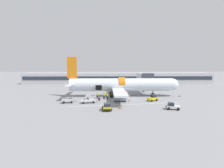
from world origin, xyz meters
TOP-DOWN VIEW (x-y plane):
  - ground_plane at (0.00, 0.00)m, footprint 500.00×500.00m
  - apron_marking_line at (-1.50, -8.38)m, footprint 24.71×3.84m
  - terminal_strip at (0.00, 42.39)m, footprint 93.76×9.65m
  - jet_bridge_stub at (6.43, 9.59)m, footprint 3.41×12.67m
  - airplane at (-2.00, 2.49)m, footprint 32.73×29.00m
  - baggage_tug_lead at (7.21, -13.15)m, footprint 2.91×2.21m
  - baggage_tug_mid at (-5.66, -13.33)m, footprint 2.03×3.29m
  - baggage_tug_rear at (5.60, -4.35)m, footprint 2.91×2.47m
  - baggage_cart_loading at (-9.72, -2.06)m, footprint 3.60×1.94m
  - baggage_cart_queued at (-9.91, -6.60)m, footprint 4.34×2.24m
  - baggage_cart_empty at (-14.68, -6.32)m, footprint 3.58×2.09m
  - ground_crew_loader_a at (-5.54, -1.99)m, footprint 0.43×0.59m
  - ground_crew_loader_b at (-6.43, -1.41)m, footprint 0.59×0.55m
  - ground_crew_driver at (-8.19, -0.30)m, footprint 0.52×0.52m
  - ground_crew_supervisor at (-5.77, -0.06)m, footprint 0.50×0.56m
  - suitcase_on_tarmac_upright at (-7.60, -3.46)m, footprint 0.49×0.41m
  - safety_cone_nose at (14.78, 1.64)m, footprint 0.55×0.55m
  - safety_cone_engine_left at (-3.05, -12.09)m, footprint 0.51×0.51m
  - safety_cone_wingtip at (-0.28, -4.56)m, footprint 0.48×0.48m

SIDE VIEW (x-z plane):
  - ground_plane at x=0.00m, z-range 0.00..0.00m
  - apron_marking_line at x=-1.50m, z-range 0.00..0.01m
  - safety_cone_wingtip at x=-0.28m, z-range -0.02..0.60m
  - safety_cone_engine_left at x=-3.05m, z-range -0.02..0.64m
  - suitcase_on_tarmac_upright at x=-7.60m, z-range -0.05..0.71m
  - safety_cone_nose at x=14.78m, z-range -0.02..0.70m
  - baggage_cart_queued at x=-9.91m, z-range -0.03..1.02m
  - baggage_cart_loading at x=-9.72m, z-range -0.01..1.11m
  - baggage_tug_lead at x=7.21m, z-range -0.10..1.27m
  - baggage_cart_empty at x=-14.68m, z-range 0.00..1.18m
  - baggage_tug_mid at x=-5.66m, z-range -0.09..1.35m
  - baggage_tug_rear at x=5.60m, z-range -0.13..1.44m
  - ground_crew_driver at x=-8.19m, z-range 0.04..1.66m
  - ground_crew_supervisor at x=-5.77m, z-range 0.04..1.69m
  - ground_crew_loader_a at x=-5.54m, z-range 0.04..1.73m
  - ground_crew_loader_b at x=-6.43m, z-range 0.05..1.82m
  - terminal_strip at x=0.00m, z-range 0.00..5.29m
  - airplane at x=-2.00m, z-range -2.33..8.74m
  - jet_bridge_stub at x=6.43m, z-range 1.62..8.08m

